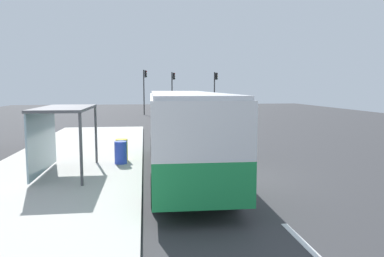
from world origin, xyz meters
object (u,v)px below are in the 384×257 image
object	(u,v)px
bus	(183,129)
white_van	(198,107)
bus_shelter	(57,123)
recycling_bin_yellow	(122,150)
traffic_light_near_side	(215,87)
sedan_far	(182,105)
sedan_near	(190,109)
recycling_bin_blue	(121,152)
traffic_light_far_side	(145,85)
traffic_light_median	(173,86)

from	to	relation	value
bus	white_van	distance (m)	23.60
white_van	bus_shelter	distance (m)	24.58
recycling_bin_yellow	traffic_light_near_side	bearing A→B (deg)	71.21
sedan_far	traffic_light_near_side	world-z (taller)	traffic_light_near_side
sedan_near	recycling_bin_blue	bearing A→B (deg)	-102.78
white_van	traffic_light_near_side	distance (m)	8.67
bus	recycling_bin_blue	size ratio (longest dim) A/B	11.63
white_van	sedan_far	distance (m)	16.60
recycling_bin_blue	bus_shelter	distance (m)	3.06
recycling_bin_yellow	recycling_bin_blue	bearing A→B (deg)	-90.00
bus	traffic_light_far_side	world-z (taller)	traffic_light_far_side
bus	traffic_light_median	world-z (taller)	traffic_light_median
sedan_far	traffic_light_far_side	xyz separation A→B (m)	(-5.41, -8.05, 2.83)
traffic_light_far_side	bus	bearing A→B (deg)	-87.49
sedan_near	traffic_light_far_side	size ratio (longest dim) A/B	0.81
bus_shelter	traffic_light_near_side	bearing A→B (deg)	68.82
traffic_light_near_side	traffic_light_far_side	distance (m)	8.64
sedan_far	recycling_bin_yellow	world-z (taller)	sedan_far
bus	recycling_bin_yellow	size ratio (longest dim) A/B	11.63
traffic_light_median	bus_shelter	size ratio (longest dim) A/B	1.31
white_van	sedan_near	xyz separation A→B (m)	(0.10, 7.17, -0.55)
traffic_light_near_side	white_van	bearing A→B (deg)	-113.07
bus	traffic_light_near_side	world-z (taller)	traffic_light_near_side
bus	recycling_bin_blue	world-z (taller)	bus
white_van	bus_shelter	bearing A→B (deg)	-110.53
white_van	traffic_light_far_side	distance (m)	10.31
recycling_bin_yellow	bus_shelter	world-z (taller)	bus_shelter
traffic_light_near_side	traffic_light_far_side	size ratio (longest dim) A/B	0.95
sedan_near	bus_shelter	world-z (taller)	bus_shelter
sedan_far	bus_shelter	size ratio (longest dim) A/B	1.10
sedan_far	traffic_light_median	size ratio (longest dim) A/B	0.84
recycling_bin_blue	sedan_far	bearing A→B (deg)	80.31
sedan_near	recycling_bin_yellow	size ratio (longest dim) A/B	4.69
bus	traffic_light_far_side	distance (m)	31.89
recycling_bin_yellow	bus_shelter	bearing A→B (deg)	-134.68
white_van	sedan_far	world-z (taller)	white_van
bus	traffic_light_median	bearing A→B (deg)	86.30
sedan_near	traffic_light_near_side	bearing A→B (deg)	10.09
bus	white_van	bearing A→B (deg)	80.46
bus	sedan_near	size ratio (longest dim) A/B	2.48
bus	traffic_light_median	xyz separation A→B (m)	(2.11, 32.61, 1.63)
recycling_bin_yellow	bus_shelter	xyz separation A→B (m)	(-2.21, -2.24, 1.44)
white_van	recycling_bin_blue	xyz separation A→B (m)	(-6.40, -21.47, -0.69)
traffic_light_median	bus_shelter	bearing A→B (deg)	-101.89
recycling_bin_blue	traffic_light_far_side	bearing A→B (deg)	87.91
sedan_near	sedan_far	world-z (taller)	same
recycling_bin_blue	recycling_bin_yellow	distance (m)	0.70
recycling_bin_yellow	white_van	bearing A→B (deg)	72.87
white_van	recycling_bin_blue	bearing A→B (deg)	-106.60
sedan_near	white_van	bearing A→B (deg)	-90.78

